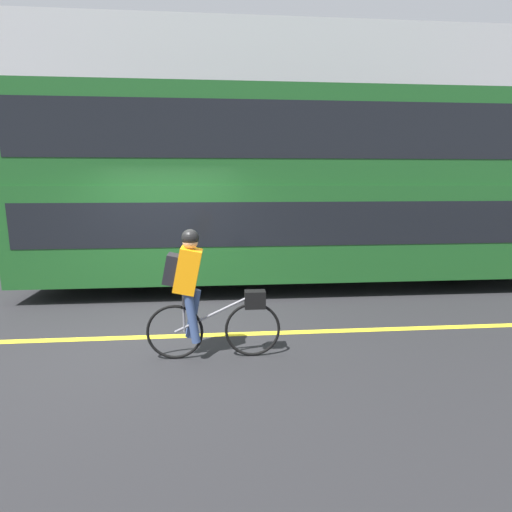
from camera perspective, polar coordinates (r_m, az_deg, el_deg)
The scene contains 8 objects.
ground_plane at distance 6.02m, azimuth -14.49°, elevation -11.32°, with size 80.00×80.00×0.00m, color #232326.
road_center_line at distance 6.06m, azimuth -14.42°, elevation -11.12°, with size 50.00×0.14×0.01m, color yellow.
sidewalk_curb at distance 11.71m, azimuth -9.80°, elevation 0.08°, with size 60.00×2.29×0.16m.
building_facade at distance 12.86m, azimuth -9.81°, elevation 16.21°, with size 60.00×0.30×6.94m.
bus at distance 8.58m, azimuth 7.30°, elevation 10.27°, with size 11.34×2.56×3.88m.
cyclist_on_bike at distance 4.99m, azimuth -8.15°, elevation -4.91°, with size 1.69×0.32×1.65m.
trash_bin at distance 11.49m, azimuth -7.84°, elevation 2.46°, with size 0.59×0.59×0.84m.
street_sign_post at distance 11.98m, azimuth -23.61°, elevation 6.76°, with size 0.36×0.09×2.52m.
Camera 1 is at (1.00, -5.49, 2.24)m, focal length 28.00 mm.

